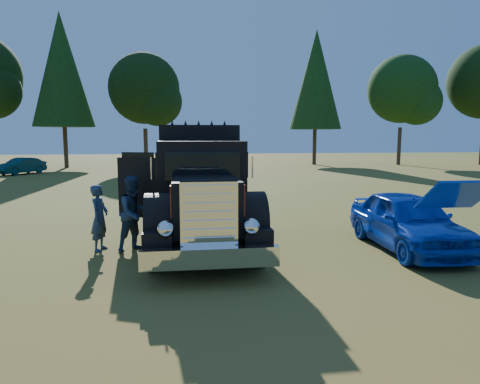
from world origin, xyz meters
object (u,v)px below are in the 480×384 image
(diamond_t_truck, at_px, (201,193))
(hotrod_coupe, at_px, (408,221))
(spectator_near, at_px, (100,218))
(distant_teal_car, at_px, (21,166))
(spectator_far, at_px, (135,213))

(diamond_t_truck, bearing_deg, hotrod_coupe, -14.98)
(spectator_near, relative_size, distant_teal_car, 0.44)
(diamond_t_truck, bearing_deg, distant_teal_car, 118.47)
(spectator_far, height_order, distant_teal_car, spectator_far)
(hotrod_coupe, relative_size, spectator_far, 2.36)
(hotrod_coupe, distance_m, spectator_near, 7.39)
(spectator_near, height_order, distant_teal_car, spectator_near)
(hotrod_coupe, bearing_deg, distant_teal_car, 125.81)
(diamond_t_truck, distance_m, distant_teal_car, 25.16)
(distant_teal_car, bearing_deg, spectator_near, -37.86)
(diamond_t_truck, height_order, hotrod_coupe, diamond_t_truck)
(hotrod_coupe, height_order, spectator_near, hotrod_coupe)
(distant_teal_car, bearing_deg, diamond_t_truck, -32.40)
(diamond_t_truck, relative_size, spectator_near, 4.53)
(diamond_t_truck, relative_size, hotrod_coupe, 1.69)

